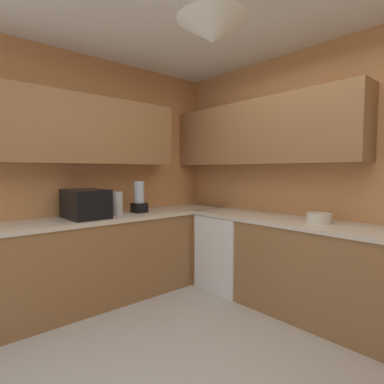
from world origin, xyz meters
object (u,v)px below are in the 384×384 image
(kettle, at_px, (117,203))
(blender_appliance, at_px, (139,198))
(bowl, at_px, (319,218))
(dishwasher, at_px, (230,251))
(microwave, at_px, (86,204))

(kettle, bearing_deg, blender_appliance, 93.96)
(blender_appliance, bearing_deg, bowl, 26.65)
(kettle, xyz_separation_m, blender_appliance, (-0.02, 0.29, 0.03))
(bowl, bearing_deg, kettle, -145.83)
(dishwasher, bearing_deg, kettle, -119.79)
(microwave, xyz_separation_m, bowl, (1.71, 1.49, -0.10))
(dishwasher, distance_m, microwave, 1.72)
(kettle, relative_size, blender_appliance, 0.71)
(bowl, bearing_deg, dishwasher, -178.37)
(bowl, bearing_deg, blender_appliance, -153.35)
(dishwasher, bearing_deg, bowl, 1.63)
(dishwasher, xyz_separation_m, kettle, (-0.64, -1.12, 0.60))
(bowl, distance_m, blender_appliance, 1.92)
(microwave, bearing_deg, dishwasher, 65.66)
(dishwasher, relative_size, microwave, 1.78)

